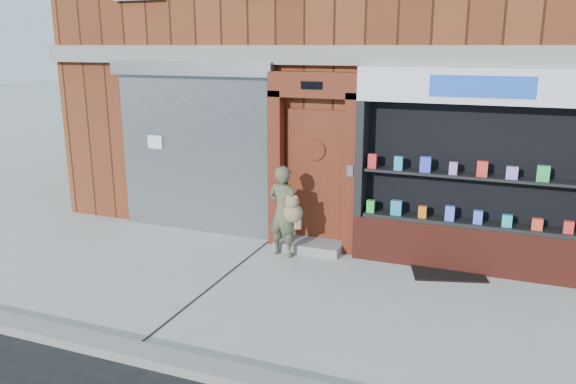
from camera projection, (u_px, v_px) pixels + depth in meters
The scene contains 8 objects.
ground at pixel (321, 299), 7.54m from camera, with size 80.00×80.00×0.00m, color #9E9E99.
curb at pixel (253, 381), 5.59m from camera, with size 60.00×0.30×0.12m, color gray.
building at pixel (411, 11), 11.93m from camera, with size 12.00×8.16×8.00m.
shutter_bay at pixel (195, 138), 9.90m from camera, with size 3.10×0.30×3.04m.
red_door_bay at pixel (314, 162), 9.11m from camera, with size 1.52×0.58×2.90m.
pharmacy_bay at pixel (474, 181), 8.21m from camera, with size 3.50×0.41×3.00m.
woman at pixel (285, 211), 8.92m from camera, with size 0.64×0.45×1.48m.
doormat at pixel (447, 272), 8.41m from camera, with size 1.04×0.73×0.03m, color black.
Camera 1 is at (2.12, -6.61, 3.30)m, focal length 35.00 mm.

